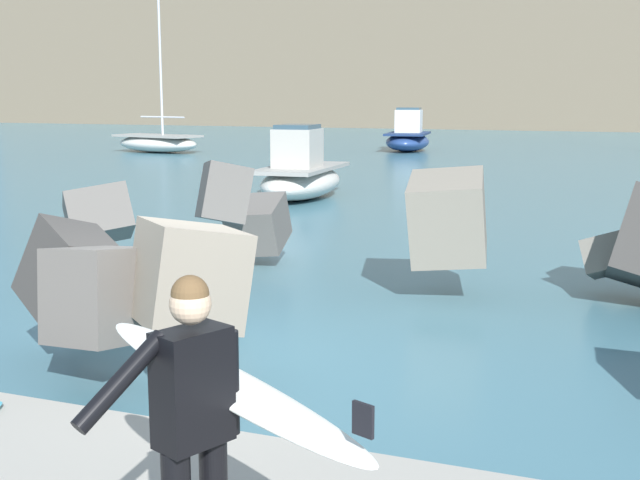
{
  "coord_description": "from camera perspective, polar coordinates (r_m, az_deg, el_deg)",
  "views": [
    {
      "loc": [
        4.14,
        -7.41,
        2.89
      ],
      "look_at": [
        1.05,
        0.5,
        1.4
      ],
      "focal_mm": 46.74,
      "sensor_mm": 36.0,
      "label": 1
    }
  ],
  "objects": [
    {
      "name": "headland_bluff",
      "position": [
        91.54,
        12.33,
        13.33
      ],
      "size": [
        98.47,
        42.77,
        17.27
      ],
      "color": "#756651",
      "rests_on": "ground"
    },
    {
      "name": "breakwater_jetty",
      "position": [
        10.71,
        -3.76,
        0.23
      ],
      "size": [
        31.53,
        8.07,
        2.28
      ],
      "color": "#4C4944",
      "rests_on": "ground"
    },
    {
      "name": "surfer_with_board",
      "position": [
        4.43,
        -7.83,
        -11.49
      ],
      "size": [
        2.07,
        1.49,
        1.78
      ],
      "color": "black",
      "rests_on": "walkway_path"
    },
    {
      "name": "boat_near_right",
      "position": [
        43.02,
        -11.05,
        6.59
      ],
      "size": [
        5.18,
        3.06,
        7.68
      ],
      "color": "beige",
      "rests_on": "ground"
    },
    {
      "name": "boat_near_centre",
      "position": [
        23.31,
        -1.33,
        4.45
      ],
      "size": [
        2.11,
        4.29,
        2.08
      ],
      "color": "beige",
      "rests_on": "ground"
    },
    {
      "name": "boat_mid_right",
      "position": [
        43.4,
        6.03,
        6.99
      ],
      "size": [
        2.7,
        4.32,
        2.23
      ],
      "color": "navy",
      "rests_on": "ground"
    },
    {
      "name": "ground_plane",
      "position": [
        8.97,
        -7.51,
        -8.94
      ],
      "size": [
        400.0,
        400.0,
        0.0
      ],
      "primitive_type": "plane",
      "color": "#42707F"
    }
  ]
}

